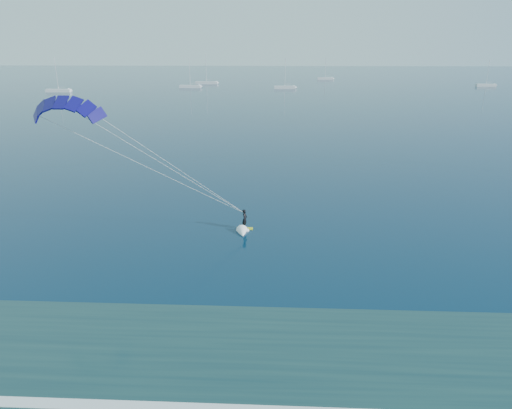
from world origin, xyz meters
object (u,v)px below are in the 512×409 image
Objects in this scene: kitesurfer_rig at (160,163)px; sailboat_0 at (59,90)px; sailboat_4 at (325,78)px; sailboat_5 at (486,85)px; sailboat_1 at (190,86)px; sailboat_2 at (207,83)px; sailboat_3 at (285,87)px.

sailboat_0 is at bearing 118.17° from kitesurfer_rig.
kitesurfer_rig is at bearing -99.21° from sailboat_4.
sailboat_5 is at bearing 11.16° from sailboat_0.
sailboat_4 is 1.00× the size of sailboat_5.
sailboat_5 is (133.33, 13.21, -0.01)m from sailboat_1.
sailboat_2 is 1.20× the size of sailboat_5.
kitesurfer_rig reaches higher than sailboat_3.
sailboat_1 is at bearing 99.65° from kitesurfer_rig.
kitesurfer_rig is 169.20m from sailboat_1.
sailboat_0 is at bearing -155.02° from sailboat_1.
kitesurfer_rig is 1.47× the size of sailboat_1.
sailboat_2 is 45.27m from sailboat_3.
sailboat_3 reaches higher than sailboat_5.
sailboat_4 is at bearing 68.99° from sailboat_3.
sailboat_1 is at bearing -138.42° from sailboat_4.
sailboat_4 is at bearing 41.58° from sailboat_1.
kitesurfer_rig is at bearing -94.62° from sailboat_3.
sailboat_0 is (-77.10, 143.96, -6.64)m from kitesurfer_rig.
sailboat_1 is 22.62m from sailboat_2.
sailboat_3 is 1.07× the size of sailboat_4.
sailboat_0 is at bearing -144.77° from sailboat_4.
kitesurfer_rig is at bearing -82.62° from sailboat_2.
sailboat_5 is at bearing 9.86° from sailboat_3.
sailboat_3 is at bearing 85.38° from kitesurfer_rig.
sailboat_3 is at bearing -3.75° from sailboat_1.
sailboat_0 is 0.94× the size of sailboat_2.
sailboat_1 reaches higher than sailboat_5.
sailboat_2 is (52.61, 45.00, 0.01)m from sailboat_0.
sailboat_2 is at bearing 146.45° from sailboat_3.
sailboat_1 reaches higher than sailboat_4.
sailboat_5 is at bearing -32.76° from sailboat_4.
sailboat_4 is (113.43, 80.10, -0.01)m from sailboat_0.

